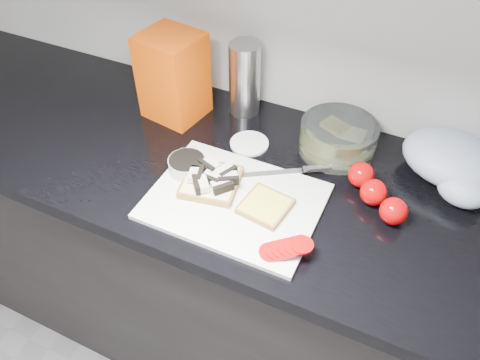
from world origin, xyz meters
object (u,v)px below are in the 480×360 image
Objects in this scene: steel_canister at (245,79)px; cutting_board at (235,201)px; bread_bag at (173,76)px; glass_bowl at (338,138)px.

cutting_board is at bearing -68.67° from steel_canister.
glass_bowl is at bearing 13.39° from bread_bag.
cutting_board is at bearing -30.39° from bread_bag.
glass_bowl is 0.31m from steel_canister.
bread_bag is 0.20m from steel_canister.
steel_canister is at bearing 37.77° from bread_bag.
bread_bag is 1.14× the size of steel_canister.
bread_bag is at bearing -175.77° from glass_bowl.
cutting_board is 0.34m from glass_bowl.
cutting_board is 1.87× the size of steel_canister.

